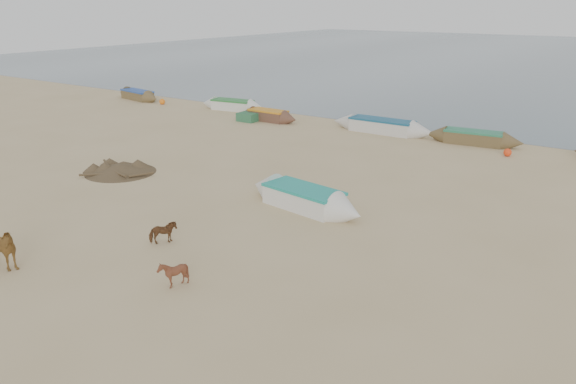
# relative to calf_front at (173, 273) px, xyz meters

# --- Properties ---
(ground) EXTENTS (140.00, 140.00, 0.00)m
(ground) POSITION_rel_calf_front_xyz_m (-0.55, 2.90, -0.44)
(ground) COLOR tan
(ground) RESTS_ON ground
(calf_front) EXTENTS (1.04, 1.01, 0.88)m
(calf_front) POSITION_rel_calf_front_xyz_m (0.00, 0.00, 0.00)
(calf_front) COLOR brown
(calf_front) RESTS_ON ground
(calf_right) EXTENTS (0.86, 0.96, 0.83)m
(calf_right) POSITION_rel_calf_front_xyz_m (-2.61, 2.06, -0.03)
(calf_right) COLOR brown
(calf_right) RESTS_ON ground
(near_canoe) EXTENTS (6.06, 2.34, 0.88)m
(near_canoe) POSITION_rel_calf_front_xyz_m (-0.52, 8.01, 0.00)
(near_canoe) COLOR silver
(near_canoe) RESTS_ON ground
(debris_pile) EXTENTS (4.55, 4.55, 0.43)m
(debris_pile) POSITION_rel_calf_front_xyz_m (-10.94, 7.00, -0.23)
(debris_pile) COLOR brown
(debris_pile) RESTS_ON ground
(waterline_canoes) EXTENTS (58.59, 4.02, 0.91)m
(waterline_canoes) POSITION_rel_calf_front_xyz_m (-0.84, 22.94, -0.02)
(waterline_canoes) COLOR brown
(waterline_canoes) RESTS_ON ground
(beach_clutter) EXTENTS (46.76, 4.70, 0.64)m
(beach_clutter) POSITION_rel_calf_front_xyz_m (4.05, 22.55, -0.14)
(beach_clutter) COLOR #2D6440
(beach_clutter) RESTS_ON ground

